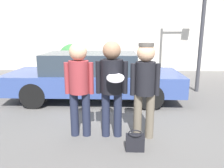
# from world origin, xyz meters

# --- Properties ---
(ground_plane) EXTENTS (56.00, 56.00, 0.00)m
(ground_plane) POSITION_xyz_m (0.00, 0.00, 0.00)
(ground_plane) COLOR #5B5956
(storefront_building) EXTENTS (24.00, 0.22, 3.99)m
(storefront_building) POSITION_xyz_m (0.00, 7.01, 2.03)
(storefront_building) COLOR silver
(storefront_building) RESTS_ON ground
(person_left) EXTENTS (0.52, 0.35, 1.71)m
(person_left) POSITION_xyz_m (-0.70, -0.31, 1.02)
(person_left) COLOR #1E2338
(person_left) RESTS_ON ground
(person_middle_with_frisbee) EXTENTS (0.56, 0.62, 1.74)m
(person_middle_with_frisbee) POSITION_xyz_m (-0.12, -0.32, 1.06)
(person_middle_with_frisbee) COLOR #1E2338
(person_middle_with_frisbee) RESTS_ON ground
(person_right) EXTENTS (0.51, 0.34, 1.71)m
(person_right) POSITION_xyz_m (0.46, -0.36, 1.03)
(person_right) COLOR #665B4C
(person_right) RESTS_ON ground
(parked_car_near) EXTENTS (4.76, 1.84, 1.33)m
(parked_car_near) POSITION_xyz_m (-0.71, 1.97, 0.68)
(parked_car_near) COLOR #334784
(parked_car_near) RESTS_ON ground
(shrub) EXTENTS (1.37, 1.37, 1.37)m
(shrub) POSITION_xyz_m (-2.17, 6.14, 0.68)
(shrub) COLOR #387A3D
(shrub) RESTS_ON ground
(handbag) EXTENTS (0.30, 0.23, 0.31)m
(handbag) POSITION_xyz_m (0.28, -0.82, 0.15)
(handbag) COLOR black
(handbag) RESTS_ON ground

